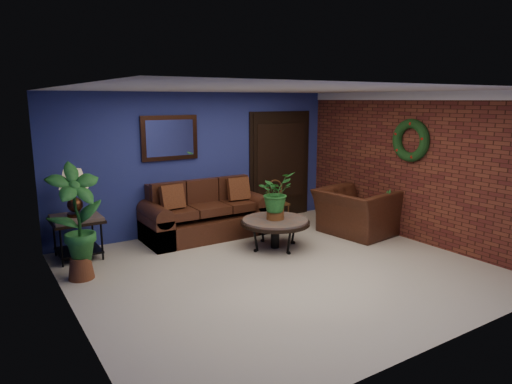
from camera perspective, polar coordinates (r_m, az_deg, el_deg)
floor at (r=6.58m, az=3.02°, el=-9.64°), size 5.50×5.50×0.00m
wall_back at (r=8.37m, az=-6.90°, el=3.72°), size 5.50×0.04×2.50m
wall_left at (r=5.17m, az=-22.46°, el=-1.92°), size 0.04×5.00×2.50m
wall_right_brick at (r=8.14m, az=19.10°, el=2.95°), size 0.04×5.00×2.50m
ceiling at (r=6.14m, az=3.28°, el=12.68°), size 5.50×5.00×0.02m
crown_molding at (r=8.04m, az=19.52°, el=11.27°), size 0.03×5.00×0.14m
wall_mirror at (r=8.04m, az=-10.74°, el=6.66°), size 1.02×0.06×0.77m
closet_door at (r=9.26m, az=3.02°, el=3.28°), size 1.44×0.06×2.18m
wreath at (r=8.07m, az=18.76°, el=6.12°), size 0.16×0.72×0.72m
sofa at (r=8.12m, az=-6.42°, el=-3.19°), size 2.19×0.95×0.98m
coffee_table at (r=7.38m, az=2.41°, el=-3.84°), size 1.12×1.12×0.48m
end_table at (r=7.39m, az=-21.49°, el=-3.96°), size 0.72×0.72×0.66m
table_lamp at (r=7.26m, az=-21.84°, el=0.58°), size 0.41×0.41×0.68m
side_chair at (r=8.89m, az=2.61°, el=-0.86°), size 0.41×0.41×0.83m
armchair at (r=8.31m, az=12.34°, el=-2.47°), size 1.23×1.37×0.81m
coffee_plant at (r=7.26m, az=2.45°, el=-0.19°), size 0.69×0.64×0.76m
floor_plant at (r=8.17m, az=15.36°, el=-2.53°), size 0.45×0.39×0.86m
tall_plant at (r=6.44m, az=-21.48°, el=-2.94°), size 0.76×0.57×1.57m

